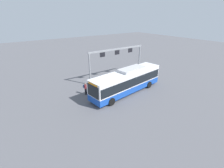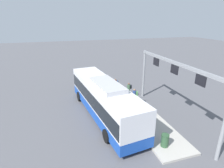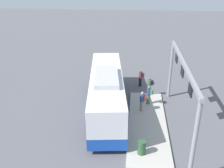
# 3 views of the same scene
# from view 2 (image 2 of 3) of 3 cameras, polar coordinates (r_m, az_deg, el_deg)

# --- Properties ---
(ground_plane) EXTENTS (120.00, 120.00, 0.00)m
(ground_plane) POSITION_cam_2_polar(r_m,az_deg,el_deg) (16.99, -2.62, -9.73)
(ground_plane) COLOR #56565B
(platform_curb) EXTENTS (10.00, 2.80, 0.16)m
(platform_curb) POSITION_cam_2_polar(r_m,az_deg,el_deg) (16.48, 10.50, -10.76)
(platform_curb) COLOR #B2ADA3
(platform_curb) RESTS_ON ground
(bus_main) EXTENTS (11.88, 3.91, 3.46)m
(bus_main) POSITION_cam_2_polar(r_m,az_deg,el_deg) (16.16, -2.71, -4.15)
(bus_main) COLOR #1947AD
(bus_main) RESTS_ON ground
(person_boarding) EXTENTS (0.48, 0.60, 1.67)m
(person_boarding) POSITION_cam_2_polar(r_m,az_deg,el_deg) (21.76, 1.11, -0.28)
(person_boarding) COLOR black
(person_boarding) RESTS_ON ground
(person_waiting_near) EXTENTS (0.47, 0.59, 1.67)m
(person_waiting_near) POSITION_cam_2_polar(r_m,az_deg,el_deg) (20.00, 5.26, -1.74)
(person_waiting_near) COLOR #476B4C
(person_waiting_near) RESTS_ON platform_curb
(person_waiting_mid) EXTENTS (0.50, 0.60, 1.67)m
(person_waiting_mid) POSITION_cam_2_polar(r_m,az_deg,el_deg) (18.43, 7.04, -3.74)
(person_waiting_mid) COLOR #476B4C
(person_waiting_mid) RESTS_ON platform_curb
(person_waiting_far) EXTENTS (0.36, 0.54, 1.67)m
(person_waiting_far) POSITION_cam_2_polar(r_m,az_deg,el_deg) (17.22, 6.92, -5.50)
(person_waiting_far) COLOR gray
(person_waiting_far) RESTS_ON platform_curb
(platform_sign_gantry) EXTENTS (10.80, 0.24, 5.20)m
(platform_sign_gantry) POSITION_cam_2_polar(r_m,az_deg,el_deg) (15.71, 18.65, 1.93)
(platform_sign_gantry) COLOR gray
(platform_sign_gantry) RESTS_ON ground
(trash_bin) EXTENTS (0.52, 0.52, 0.90)m
(trash_bin) POSITION_cam_2_polar(r_m,az_deg,el_deg) (13.39, 16.17, -16.54)
(trash_bin) COLOR #2D5133
(trash_bin) RESTS_ON platform_curb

